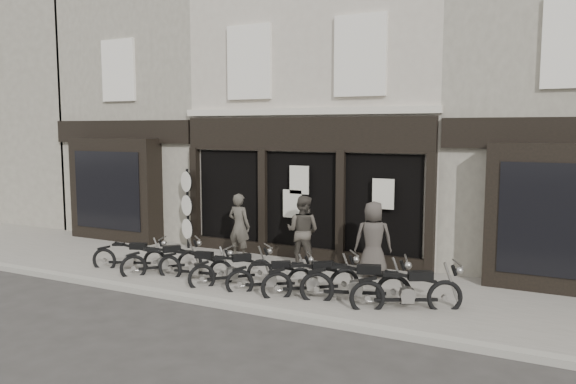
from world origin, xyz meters
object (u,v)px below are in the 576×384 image
at_px(motorcycle_4, 271,279).
at_px(motorcycle_7, 408,294).
at_px(motorcycle_2, 196,268).
at_px(advert_sign_post, 187,212).
at_px(motorcycle_0, 131,259).
at_px(man_right, 373,239).
at_px(motorcycle_5, 312,282).
at_px(motorcycle_1, 163,263).
at_px(motorcycle_6, 356,287).
at_px(man_left, 239,226).
at_px(motorcycle_3, 232,273).
at_px(man_centre, 303,231).

bearing_deg(motorcycle_4, motorcycle_7, -31.47).
relative_size(motorcycle_2, motorcycle_4, 1.16).
distance_m(motorcycle_4, advert_sign_post, 5.10).
bearing_deg(motorcycle_0, man_right, -1.18).
bearing_deg(advert_sign_post, motorcycle_5, -2.33).
bearing_deg(motorcycle_1, motorcycle_2, -51.36).
xyz_separation_m(motorcycle_0, motorcycle_6, (5.97, -0.00, 0.06)).
height_order(motorcycle_1, man_left, man_left).
distance_m(motorcycle_0, motorcycle_5, 4.99).
relative_size(man_left, advert_sign_post, 0.72).
bearing_deg(motorcycle_2, motorcycle_3, -5.55).
bearing_deg(motorcycle_7, motorcycle_1, 152.36).
bearing_deg(motorcycle_7, advert_sign_post, 132.68).
relative_size(man_centre, advert_sign_post, 0.74).
relative_size(motorcycle_3, motorcycle_7, 0.79).
bearing_deg(man_right, advert_sign_post, -26.74).
bearing_deg(motorcycle_0, motorcycle_2, -21.66).
bearing_deg(motorcycle_6, motorcycle_1, 160.78).
bearing_deg(motorcycle_7, man_left, 129.83).
relative_size(motorcycle_4, motorcycle_5, 0.94).
relative_size(motorcycle_2, advert_sign_post, 0.80).
bearing_deg(man_left, motorcycle_3, 120.83).
height_order(motorcycle_6, motorcycle_7, motorcycle_6).
bearing_deg(man_left, man_right, 179.80).
relative_size(man_centre, man_right, 1.01).
xyz_separation_m(motorcycle_2, motorcycle_6, (3.93, 0.04, 0.05)).
bearing_deg(motorcycle_3, motorcycle_5, -48.19).
xyz_separation_m(motorcycle_1, advert_sign_post, (-1.21, 2.58, 0.82)).
bearing_deg(motorcycle_7, motorcycle_6, 153.13).
xyz_separation_m(motorcycle_1, motorcycle_7, (6.00, -0.01, 0.04)).
bearing_deg(motorcycle_2, motorcycle_4, -8.96).
xyz_separation_m(motorcycle_3, motorcycle_6, (2.95, 0.01, 0.05)).
bearing_deg(motorcycle_5, man_right, 34.36).
bearing_deg(motorcycle_1, motorcycle_4, -50.08).
xyz_separation_m(motorcycle_0, motorcycle_2, (2.04, -0.05, 0.00)).
bearing_deg(man_left, motorcycle_5, 147.86).
bearing_deg(motorcycle_2, motorcycle_6, -6.98).
height_order(motorcycle_1, motorcycle_7, motorcycle_7).
bearing_deg(motorcycle_4, motorcycle_0, 145.21).
relative_size(motorcycle_4, motorcycle_7, 0.84).
xyz_separation_m(motorcycle_0, man_right, (5.66, 1.97, 0.65)).
distance_m(motorcycle_2, man_centre, 2.86).
relative_size(motorcycle_0, motorcycle_3, 1.15).
height_order(motorcycle_3, advert_sign_post, advert_sign_post).
distance_m(motorcycle_2, motorcycle_3, 0.98).
bearing_deg(motorcycle_0, motorcycle_5, -20.62).
height_order(motorcycle_0, man_left, man_left).
height_order(motorcycle_2, man_right, man_right).
relative_size(motorcycle_2, man_right, 1.09).
height_order(man_left, man_right, man_right).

